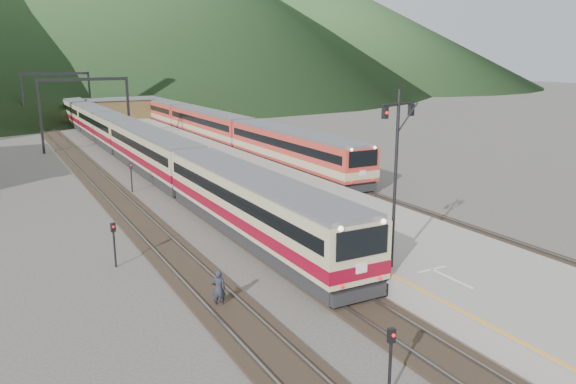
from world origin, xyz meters
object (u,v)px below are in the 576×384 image
main_train (125,136)px  worker (219,289)px  signal_mast (396,163)px  second_train (209,124)px

main_train → worker: (-5.13, -39.10, -1.29)m
main_train → signal_mast: signal_mast is taller
second_train → signal_mast: (-9.07, -46.67, 3.60)m
signal_mast → worker: size_ratio=4.83×
main_train → signal_mast: bearing=-86.6°
second_train → signal_mast: 47.68m
main_train → signal_mast: 41.13m
signal_mast → worker: signal_mast is taller
main_train → signal_mast: (2.43, -40.90, 3.63)m
second_train → signal_mast: bearing=-101.0°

